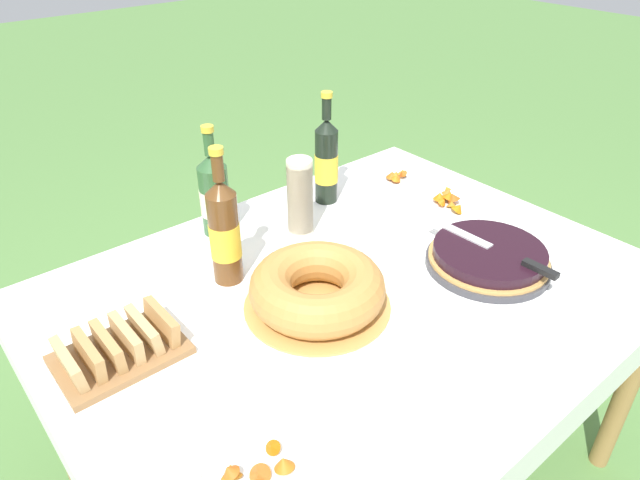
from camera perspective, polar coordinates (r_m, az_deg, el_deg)
The scene contains 14 objects.
ground_plane at distance 1.95m, azimuth 2.61°, elevation -22.24°, with size 16.00×16.00×0.00m, color #568442.
garden_table at distance 1.47m, azimuth 3.24°, elevation -7.00°, with size 1.44×1.10×0.73m.
tablecloth at distance 1.43m, azimuth 3.31°, elevation -5.23°, with size 1.45×1.11×0.10m.
berry_tart at distance 1.54m, azimuth 16.48°, elevation -1.70°, with size 0.32×0.32×0.06m.
serving_knife at distance 1.51m, azimuth 17.59°, elevation -1.04°, with size 0.04×0.38×0.01m.
bundt_cake at distance 1.33m, azimuth -0.35°, elevation -4.81°, with size 0.35×0.35×0.11m.
cup_stack at distance 1.58m, azimuth -2.01°, elevation 4.26°, with size 0.07×0.07×0.23m.
cider_bottle_green at distance 1.61m, azimuth -10.51°, elevation 4.49°, with size 0.08×0.08×0.32m.
cider_bottle_amber at distance 1.39m, azimuth -9.54°, elevation 0.81°, with size 0.08×0.08×0.36m.
juice_bottle_red at distance 1.75m, azimuth 0.64°, elevation 7.92°, with size 0.07×0.07×0.35m.
snack_plate_near at distance 1.93m, azimuth 7.37°, elevation 6.02°, with size 0.19×0.19×0.05m.
snack_plate_left at distance 1.03m, azimuth -6.08°, elevation -22.73°, with size 0.22×0.22×0.05m.
snack_plate_right at distance 1.81m, azimuth 12.98°, elevation 3.65°, with size 0.22×0.22×0.06m.
bread_board at distance 1.28m, azimuth -19.49°, elevation -10.11°, with size 0.26×0.18×0.07m.
Camera 1 is at (-0.79, -0.82, 1.59)m, focal length 32.00 mm.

